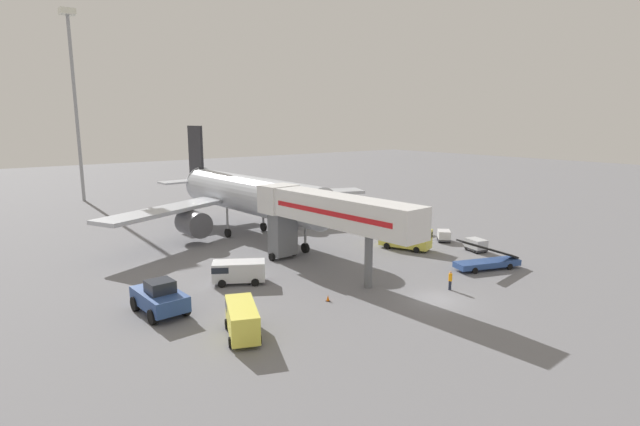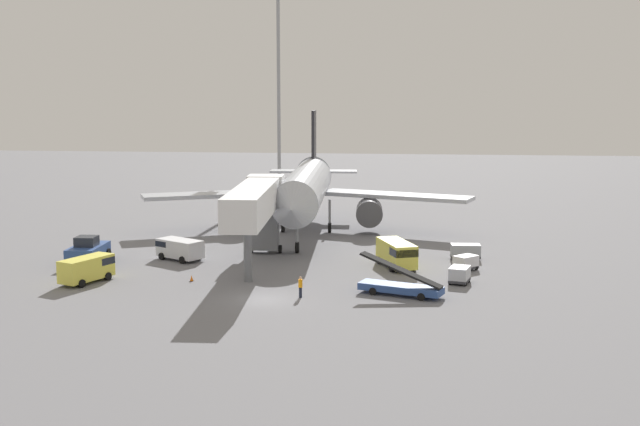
% 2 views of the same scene
% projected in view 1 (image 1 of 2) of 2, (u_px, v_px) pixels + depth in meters
% --- Properties ---
extents(ground_plane, '(300.00, 300.00, 0.00)m').
position_uv_depth(ground_plane, '(438.00, 299.00, 39.21)').
color(ground_plane, slate).
extents(airplane_at_gate, '(37.59, 34.47, 13.46)m').
position_uv_depth(airplane_at_gate, '(247.00, 196.00, 60.64)').
color(airplane_at_gate, '#B7BCC6').
rests_on(airplane_at_gate, ground).
extents(jet_bridge, '(4.49, 19.50, 7.65)m').
position_uv_depth(jet_bridge, '(324.00, 212.00, 45.19)').
color(jet_bridge, silver).
rests_on(jet_bridge, ground).
extents(pushback_tug, '(3.10, 5.27, 2.59)m').
position_uv_depth(pushback_tug, '(160.00, 298.00, 36.22)').
color(pushback_tug, '#2D4C8E').
rests_on(pushback_tug, ground).
extents(belt_loader_truck, '(6.81, 3.85, 3.16)m').
position_uv_depth(belt_loader_truck, '(487.00, 262.00, 47.10)').
color(belt_loader_truck, '#2D4C8E').
rests_on(belt_loader_truck, ground).
extents(service_van_near_center, '(3.95, 5.97, 2.38)m').
position_uv_depth(service_van_near_center, '(407.00, 237.00, 54.42)').
color(service_van_near_center, '#E5DB4C').
rests_on(service_van_near_center, ground).
extents(service_van_outer_left, '(3.51, 5.12, 2.14)m').
position_uv_depth(service_van_outer_left, '(242.00, 318.00, 32.49)').
color(service_van_outer_left, '#E5DB4C').
rests_on(service_van_outer_left, ground).
extents(service_van_rear_right, '(4.98, 4.11, 1.95)m').
position_uv_depth(service_van_rear_right, '(237.00, 271.00, 43.01)').
color(service_van_rear_right, silver).
rests_on(service_van_rear_right, ground).
extents(baggage_cart_far_center, '(1.96, 2.43, 1.39)m').
position_uv_depth(baggage_cart_far_center, '(476.00, 245.00, 53.51)').
color(baggage_cart_far_center, '#38383D').
rests_on(baggage_cart_far_center, ground).
extents(baggage_cart_outer_right, '(2.82, 1.60, 1.45)m').
position_uv_depth(baggage_cart_outer_right, '(414.00, 228.00, 61.84)').
color(baggage_cart_outer_right, '#38383D').
rests_on(baggage_cart_outer_right, ground).
extents(baggage_cart_far_right, '(2.39, 2.40, 1.34)m').
position_uv_depth(baggage_cart_far_right, '(444.00, 235.00, 57.93)').
color(baggage_cart_far_right, '#38383D').
rests_on(baggage_cart_far_right, ground).
extents(ground_crew_worker_foreground, '(0.40, 0.40, 1.67)m').
position_uv_depth(ground_crew_worker_foreground, '(450.00, 280.00, 41.28)').
color(ground_crew_worker_foreground, '#1E2333').
rests_on(ground_crew_worker_foreground, ground).
extents(safety_cone_alpha, '(0.32, 0.32, 0.50)m').
position_uv_depth(safety_cone_alpha, '(328.00, 298.00, 38.82)').
color(safety_cone_alpha, black).
rests_on(safety_cone_alpha, ground).
extents(apron_light_mast, '(2.40, 2.40, 32.67)m').
position_uv_depth(apron_light_mast, '(73.00, 75.00, 83.79)').
color(apron_light_mast, '#93969B').
rests_on(apron_light_mast, ground).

